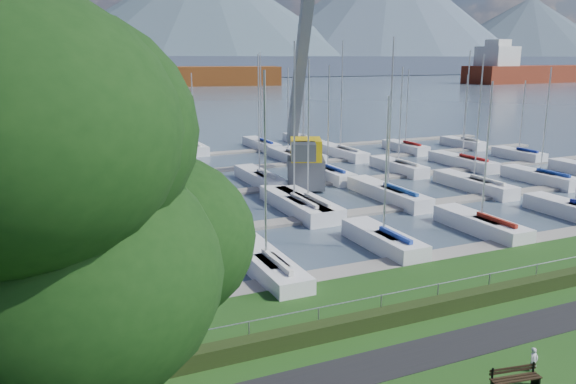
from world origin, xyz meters
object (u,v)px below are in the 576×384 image
bench_right (515,379)px  tree (51,198)px  person (534,357)px  crane (305,124)px

bench_right → tree: tree is taller
bench_right → person: 1.67m
tree → bench_right: bearing=4.8°
tree → crane: bearing=57.3°
person → crane: (5.98, 31.58, 4.81)m
crane → bench_right: bearing=-79.9°
bench_right → person: person is taller
person → tree: bearing=-179.9°
person → tree: tree is taller
bench_right → crane: (7.52, 32.21, 4.91)m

